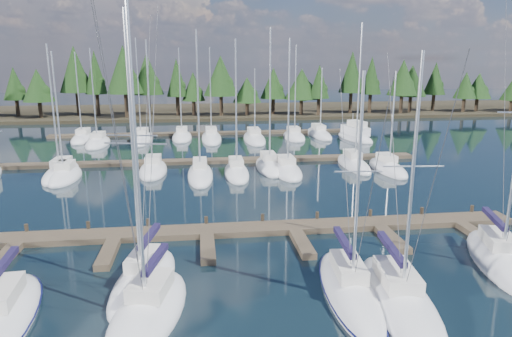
{
  "coord_description": "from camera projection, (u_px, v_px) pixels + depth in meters",
  "views": [
    {
      "loc": [
        -0.31,
        -11.45,
        11.69
      ],
      "look_at": [
        3.91,
        22.0,
        3.53
      ],
      "focal_mm": 32.0,
      "sensor_mm": 36.0,
      "label": 1
    }
  ],
  "objects": [
    {
      "name": "tree_line",
      "position": [
        183.0,
        80.0,
        89.03
      ],
      "size": [
        185.02,
        11.87,
        13.53
      ],
      "color": "black",
      "rests_on": "far_shore"
    },
    {
      "name": "front_sailboat_2",
      "position": [
        149.0,
        310.0,
        21.22
      ],
      "size": [
        4.56,
        8.23,
        14.96
      ],
      "color": "silver",
      "rests_on": "ground"
    },
    {
      "name": "motor_yacht_right",
      "position": [
        355.0,
        136.0,
        67.74
      ],
      "size": [
        4.44,
        9.45,
        4.54
      ],
      "color": "silver",
      "rests_on": "ground"
    },
    {
      "name": "front_sailboat_3",
      "position": [
        144.0,
        280.0,
        24.02
      ],
      "size": [
        4.14,
        8.32,
        14.72
      ],
      "color": "silver",
      "rests_on": "ground"
    },
    {
      "name": "far_shore",
      "position": [
        200.0,
        111.0,
        100.54
      ],
      "size": [
        220.0,
        30.0,
        0.6
      ],
      "primitive_type": "cube",
      "color": "black",
      "rests_on": "ground"
    },
    {
      "name": "main_dock",
      "position": [
        207.0,
        235.0,
        30.51
      ],
      "size": [
        44.0,
        6.13,
        0.9
      ],
      "color": "#4B3F2F",
      "rests_on": "ground"
    },
    {
      "name": "front_sailboat_6",
      "position": [
        499.0,
        258.0,
        26.63
      ],
      "size": [
        5.17,
        9.26,
        16.15
      ],
      "color": "silver",
      "rests_on": "ground"
    },
    {
      "name": "back_sailboat_rows",
      "position": [
        202.0,
        152.0,
        57.3
      ],
      "size": [
        45.91,
        33.11,
        16.07
      ],
      "color": "silver",
      "rests_on": "ground"
    },
    {
      "name": "front_sailboat_4",
      "position": [
        349.0,
        290.0,
        23.06
      ],
      "size": [
        3.38,
        9.71,
        11.98
      ],
      "color": "silver",
      "rests_on": "ground"
    },
    {
      "name": "ground",
      "position": [
        204.0,
        186.0,
        42.75
      ],
      "size": [
        260.0,
        260.0,
        0.0
      ],
      "primitive_type": "plane",
      "color": "black",
      "rests_on": "ground"
    },
    {
      "name": "back_docks",
      "position": [
        202.0,
        146.0,
        61.59
      ],
      "size": [
        50.0,
        21.8,
        0.4
      ],
      "color": "#4B3F2F",
      "rests_on": "ground"
    },
    {
      "name": "front_sailboat_5",
      "position": [
        398.0,
        299.0,
        22.18
      ],
      "size": [
        4.13,
        10.01,
        12.82
      ],
      "color": "silver",
      "rests_on": "ground"
    }
  ]
}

